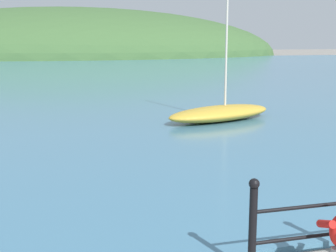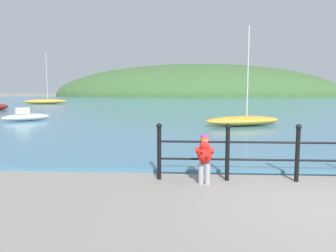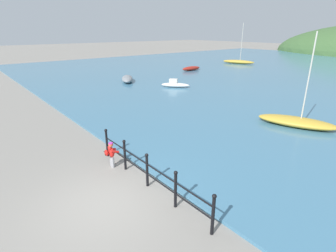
# 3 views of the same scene
# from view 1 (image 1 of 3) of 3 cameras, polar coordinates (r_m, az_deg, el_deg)

# --- Properties ---
(water) EXTENTS (80.00, 60.00, 0.10)m
(water) POSITION_cam_1_polar(r_m,az_deg,el_deg) (35.42, -7.08, 6.29)
(water) COLOR teal
(water) RESTS_ON ground
(far_hillside) EXTENTS (65.40, 35.97, 14.58)m
(far_hillside) POSITION_cam_1_polar(r_m,az_deg,el_deg) (73.94, -11.47, 8.36)
(far_hillside) COLOR #3D6033
(far_hillside) RESTS_ON ground
(boat_far_left) EXTENTS (4.16, 2.56, 4.80)m
(boat_far_left) POSITION_cam_1_polar(r_m,az_deg,el_deg) (15.09, 6.39, 1.64)
(boat_far_left) COLOR gold
(boat_far_left) RESTS_ON water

